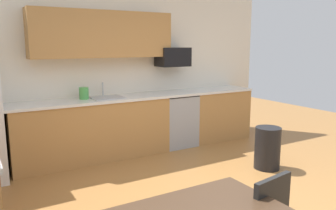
# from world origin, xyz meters

# --- Properties ---
(wall_back) EXTENTS (5.80, 0.10, 2.70)m
(wall_back) POSITION_xyz_m (0.00, 2.65, 1.35)
(wall_back) COLOR silver
(wall_back) RESTS_ON ground
(cabinet_run_back) EXTENTS (2.37, 0.60, 0.90)m
(cabinet_run_back) POSITION_xyz_m (-0.57, 2.30, 0.45)
(cabinet_run_back) COLOR #AD7A42
(cabinet_run_back) RESTS_ON ground
(cabinet_run_back_right) EXTENTS (1.18, 0.60, 0.90)m
(cabinet_run_back_right) POSITION_xyz_m (1.81, 2.30, 0.45)
(cabinet_run_back_right) COLOR #AD7A42
(cabinet_run_back_right) RESTS_ON ground
(countertop_back) EXTENTS (4.80, 0.64, 0.04)m
(countertop_back) POSITION_xyz_m (0.00, 2.30, 0.92)
(countertop_back) COLOR silver
(countertop_back) RESTS_ON cabinet_run_back
(upper_cabinets_back) EXTENTS (2.20, 0.34, 0.70)m
(upper_cabinets_back) POSITION_xyz_m (-0.30, 2.43, 1.90)
(upper_cabinets_back) COLOR #AD7A42
(oven_range) EXTENTS (0.60, 0.60, 0.91)m
(oven_range) POSITION_xyz_m (0.92, 2.30, 0.46)
(oven_range) COLOR #999BA0
(oven_range) RESTS_ON ground
(microwave) EXTENTS (0.54, 0.36, 0.32)m
(microwave) POSITION_xyz_m (0.92, 2.40, 1.54)
(microwave) COLOR black
(sink_basin) EXTENTS (0.48, 0.40, 0.14)m
(sink_basin) POSITION_xyz_m (-0.32, 2.30, 0.88)
(sink_basin) COLOR #A5A8AD
(sink_basin) RESTS_ON countertop_back
(sink_faucet) EXTENTS (0.02, 0.02, 0.24)m
(sink_faucet) POSITION_xyz_m (-0.32, 2.48, 1.04)
(sink_faucet) COLOR #B2B5BA
(sink_faucet) RESTS_ON countertop_back
(trash_bin) EXTENTS (0.36, 0.36, 0.60)m
(trash_bin) POSITION_xyz_m (1.44, 0.66, 0.30)
(trash_bin) COLOR black
(trash_bin) RESTS_ON ground
(kettle) EXTENTS (0.14, 0.14, 0.20)m
(kettle) POSITION_xyz_m (-0.67, 2.35, 1.02)
(kettle) COLOR #4CA54C
(kettle) RESTS_ON countertop_back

